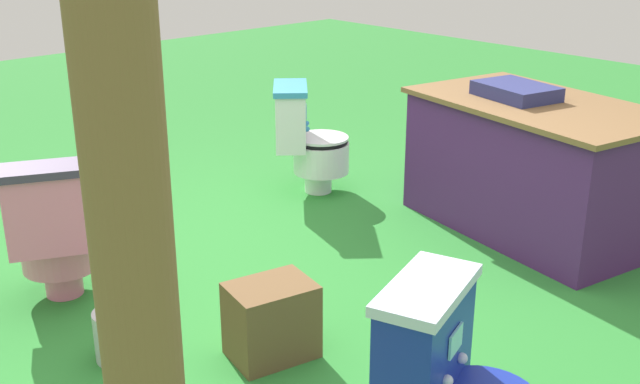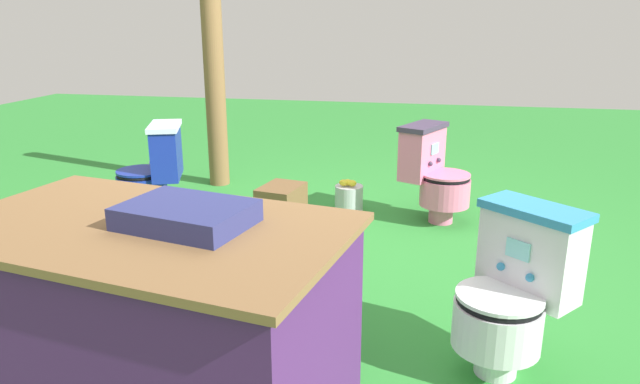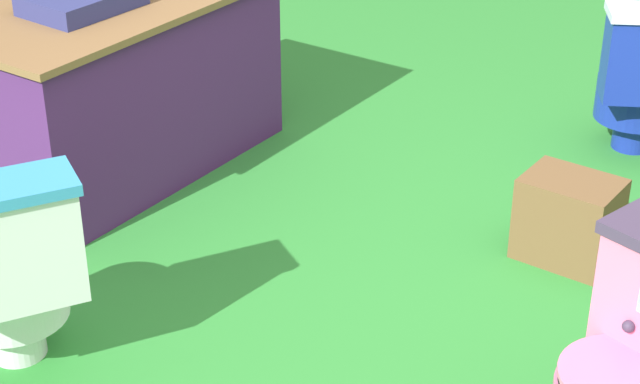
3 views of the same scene
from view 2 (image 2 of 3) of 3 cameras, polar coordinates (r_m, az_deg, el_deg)
name	(u,v)px [view 2 (image 2 of 3)]	position (r m, az deg, el deg)	size (l,w,h in m)	color
ground	(336,252)	(3.80, 1.59, -5.96)	(14.00, 14.00, 0.00)	#2D8433
toilet_white	(512,291)	(2.60, 18.56, -9.28)	(0.62, 0.64, 0.73)	white
toilet_blue	(153,171)	(4.51, -16.25, 2.01)	(0.60, 0.54, 0.73)	#192D9E
toilet_pink	(435,173)	(4.36, 11.31, 1.85)	(0.62, 0.57, 0.73)	pink
vendor_table	(153,318)	(2.30, -16.23, -11.97)	(1.59, 1.10, 0.85)	#4C2360
wooden_post	(214,72)	(5.24, -10.47, 11.60)	(0.18, 0.18, 2.03)	brown
small_crate	(281,208)	(4.13, -3.85, -1.62)	(0.35, 0.26, 0.33)	brown
lemon_bucket	(349,198)	(4.51, 2.88, -0.64)	(0.22, 0.22, 0.28)	#B7B7BF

